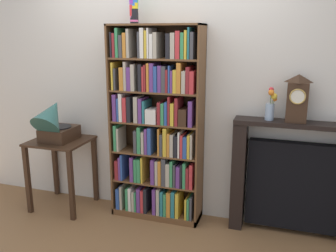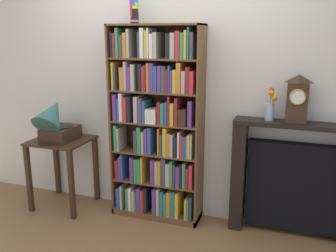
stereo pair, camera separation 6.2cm
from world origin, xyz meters
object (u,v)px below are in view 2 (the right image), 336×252
cup_stack (134,7)px  side_table_left (62,156)px  flower_vase (271,106)px  gramophone (55,121)px  bookshelf (157,128)px  mantel_clock (297,99)px  fireplace_mantel (295,181)px

cup_stack → side_table_left: bearing=-171.5°
flower_vase → gramophone: bearing=-173.6°
gramophone → flower_vase: bearing=6.4°
side_table_left → bookshelf: bearing=6.3°
cup_stack → flower_vase: size_ratio=1.00×
gramophone → mantel_clock: 2.31m
cup_stack → side_table_left: (-0.81, -0.12, -1.47)m
side_table_left → cup_stack: bearing=8.5°
cup_stack → gramophone: cup_stack is taller
gramophone → mantel_clock: mantel_clock is taller
cup_stack → side_table_left: 1.68m
bookshelf → fireplace_mantel: size_ratio=1.70×
mantel_clock → cup_stack: bearing=-178.5°
bookshelf → side_table_left: size_ratio=2.55×
bookshelf → side_table_left: 1.09m
side_table_left → fireplace_mantel: (2.31, 0.18, -0.04)m
fireplace_mantel → mantel_clock: size_ratio=2.72×
cup_stack → gramophone: 1.36m
bookshelf → cup_stack: size_ratio=6.61×
side_table_left → fireplace_mantel: fireplace_mantel is taller
cup_stack → fireplace_mantel: size_ratio=0.26×
mantel_clock → flower_vase: size_ratio=1.44×
cup_stack → mantel_clock: cup_stack is taller
cup_stack → flower_vase: (1.25, 0.04, -0.84)m
cup_stack → fireplace_mantel: bearing=2.2°
flower_vase → bookshelf: bearing=-177.6°
cup_stack → fireplace_mantel: (1.51, 0.06, -1.51)m
side_table_left → flower_vase: bearing=4.3°
flower_vase → mantel_clock: bearing=0.8°
side_table_left → mantel_clock: bearing=4.0°
side_table_left → gramophone: gramophone is taller
bookshelf → fireplace_mantel: 1.35m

